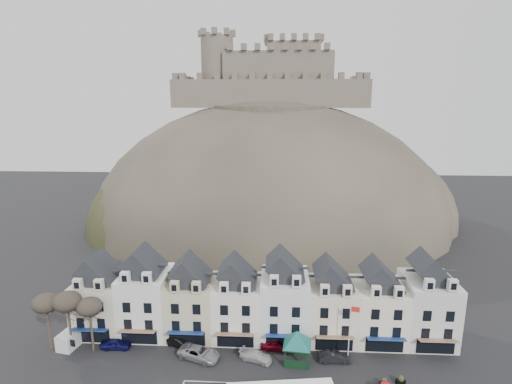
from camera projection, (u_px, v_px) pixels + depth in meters
townhouse_terrace at (262, 300)px, 58.17m from camera, size 54.40×9.35×11.80m
castle_hill at (273, 225)px, 110.84m from camera, size 100.00×76.00×68.00m
castle at (272, 77)px, 108.76m from camera, size 50.20×22.20×22.00m
tree_left_far at (46, 304)px, 54.03m from camera, size 3.61×3.61×8.24m
tree_left_mid at (67, 302)px, 53.80m from camera, size 3.78×3.78×8.64m
tree_left_near at (89, 307)px, 53.79m from camera, size 3.43×3.43×7.84m
bus_shelter at (297, 338)px, 52.02m from camera, size 7.08×7.08×4.51m
flagpole at (350, 329)px, 51.85m from camera, size 1.17×0.33×8.25m
white_van at (74, 336)px, 56.53m from camera, size 3.01×5.25×2.25m
planter_west at (384, 382)px, 48.21m from camera, size 1.18×0.89×1.06m
planter_east at (401, 380)px, 48.56m from camera, size 1.17×0.78×1.11m
car_navy at (116, 344)px, 55.46m from camera, size 4.19×1.86×1.40m
car_black at (180, 342)px, 55.93m from camera, size 4.60×3.08×1.43m
car_silver at (199, 353)px, 53.31m from camera, size 6.15×4.33×1.58m
car_white at (256, 356)px, 52.94m from camera, size 4.76×3.20×1.28m
car_maroon at (276, 345)px, 55.21m from camera, size 4.48×2.20×1.47m
car_charcoal at (335, 357)px, 52.66m from camera, size 4.26×1.61×1.39m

